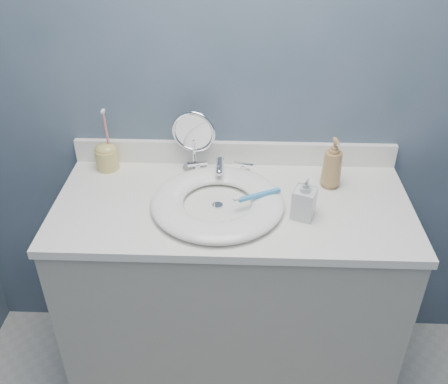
{
  "coord_description": "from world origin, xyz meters",
  "views": [
    {
      "loc": [
        0.02,
        -0.43,
        1.86
      ],
      "look_at": [
        -0.03,
        0.94,
        0.94
      ],
      "focal_mm": 40.0,
      "sensor_mm": 36.0,
      "label": 1
    }
  ],
  "objects_px": {
    "soap_bottle_clear": "(305,197)",
    "makeup_mirror": "(194,139)",
    "toothbrush_holder": "(107,155)",
    "soap_bottle_amber": "(333,163)"
  },
  "relations": [
    {
      "from": "soap_bottle_clear",
      "to": "toothbrush_holder",
      "type": "distance_m",
      "value": 0.76
    },
    {
      "from": "soap_bottle_amber",
      "to": "toothbrush_holder",
      "type": "xyz_separation_m",
      "value": [
        -0.82,
        0.09,
        -0.04
      ]
    },
    {
      "from": "soap_bottle_clear",
      "to": "makeup_mirror",
      "type": "bearing_deg",
      "value": 163.8
    },
    {
      "from": "soap_bottle_amber",
      "to": "makeup_mirror",
      "type": "bearing_deg",
      "value": 159.1
    },
    {
      "from": "makeup_mirror",
      "to": "soap_bottle_clear",
      "type": "relative_size",
      "value": 1.56
    },
    {
      "from": "soap_bottle_clear",
      "to": "toothbrush_holder",
      "type": "bearing_deg",
      "value": 179.06
    },
    {
      "from": "soap_bottle_amber",
      "to": "soap_bottle_clear",
      "type": "distance_m",
      "value": 0.22
    },
    {
      "from": "makeup_mirror",
      "to": "soap_bottle_clear",
      "type": "distance_m",
      "value": 0.48
    },
    {
      "from": "makeup_mirror",
      "to": "soap_bottle_amber",
      "type": "xyz_separation_m",
      "value": [
        0.49,
        -0.09,
        -0.04
      ]
    },
    {
      "from": "makeup_mirror",
      "to": "toothbrush_holder",
      "type": "bearing_deg",
      "value": -170.72
    }
  ]
}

